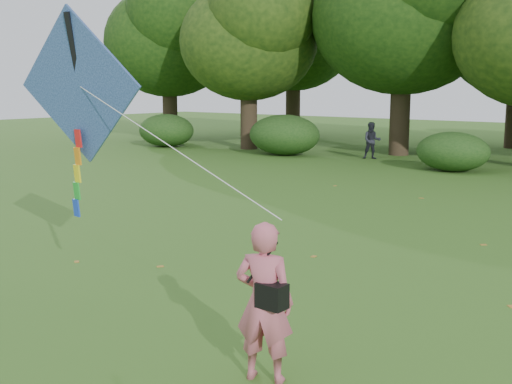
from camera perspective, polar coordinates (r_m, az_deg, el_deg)
The scene contains 6 objects.
ground at distance 7.77m, azimuth -2.82°, elevation -13.77°, with size 100.00×100.00×0.00m, color #265114.
man_kite_flyer at distance 6.72m, azimuth 0.75°, elevation -9.76°, with size 0.62×0.41×1.70m, color #C35C6E.
bystander_left at distance 27.48m, azimuth 10.26°, elevation 4.52°, with size 0.75×0.59×1.55m, color #242530.
crossbody_bag at distance 6.59m, azimuth 1.40°, elevation -9.11°, with size 0.43×0.20×0.69m.
flying_kite at distance 9.52m, azimuth -15.43°, elevation 8.78°, with size 5.16×0.97×3.03m.
fallen_leaves at distance 11.31m, azimuth 0.50°, elevation -6.24°, with size 7.81×15.04×0.01m.
Camera 1 is at (4.72, -5.36, 3.06)m, focal length 45.00 mm.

